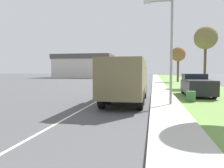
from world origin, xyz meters
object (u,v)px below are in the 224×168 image
Objects in this scene: car_nearest_ahead at (110,82)px; car_second_ahead at (123,78)px; lamp_post at (167,40)px; car_third_ahead at (127,77)px; military_truck at (126,79)px; pickup_truck at (197,85)px; car_farthest_ahead at (137,74)px; car_fourth_ahead at (134,75)px.

car_second_ahead reaches higher than car_nearest_ahead.
lamp_post is (6.01, -25.19, 3.18)m from car_second_ahead.
lamp_post is (6.49, -35.03, 3.21)m from car_third_ahead.
lamp_post is (2.49, -0.68, 2.27)m from military_truck.
pickup_truck reaches higher than car_nearest_ahead.
military_truck is at bearing -74.37° from car_nearest_ahead.
military_truck is 3.44m from lamp_post.
pickup_truck reaches higher than car_farthest_ahead.
pickup_truck is at bearing -80.94° from car_farthest_ahead.
car_farthest_ahead is 0.77× the size of lamp_post.
car_nearest_ahead is 0.83× the size of pickup_truck.
car_fourth_ahead is 14.42m from car_farthest_ahead.
lamp_post is (6.29, -62.34, 3.16)m from car_farthest_ahead.
car_nearest_ahead is 10.80m from car_second_ahead.
military_truck is 1.21× the size of lamp_post.
car_nearest_ahead is at bearing 113.74° from lamp_post.
car_nearest_ahead is 0.94× the size of car_second_ahead.
lamp_post is (6.33, -14.39, 3.20)m from car_nearest_ahead.
car_farthest_ahead reaches higher than car_second_ahead.
car_farthest_ahead is at bearing 99.06° from pickup_truck.
car_third_ahead is 0.93× the size of pickup_truck.
military_truck is at bearing 164.78° from lamp_post.
pickup_truck is at bearing -78.06° from car_fourth_ahead.
pickup_truck reaches higher than car_third_ahead.
car_second_ahead is 0.94× the size of car_third_ahead.
car_nearest_ahead is 12.55m from pickup_truck.
car_nearest_ahead reaches higher than car_third_ahead.
military_truck is 1.44× the size of pickup_truck.
pickup_truck is (8.93, -42.21, 0.16)m from car_fourth_ahead.
car_second_ahead is at bearing 114.17° from pickup_truck.
pickup_truck is 6.98m from lamp_post.
pickup_truck is (9.03, -56.63, 0.21)m from car_farthest_ahead.
car_second_ahead is 21.36m from pickup_truck.
car_farthest_ahead is 0.92× the size of pickup_truck.
military_truck is 34.60m from car_third_ahead.
car_fourth_ahead is (0.13, 33.53, 0.09)m from car_nearest_ahead.
military_truck is 14.26m from car_nearest_ahead.
car_second_ahead is 22.73m from car_fourth_ahead.
car_farthest_ahead is (0.04, 47.95, 0.04)m from car_nearest_ahead.
pickup_truck is at bearing -65.83° from car_second_ahead.
car_farthest_ahead reaches higher than car_third_ahead.
pickup_truck reaches higher than car_second_ahead.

